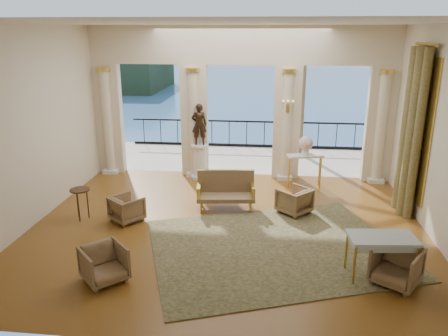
# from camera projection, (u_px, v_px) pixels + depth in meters

# --- Properties ---
(floor) EXTENTS (9.00, 9.00, 0.00)m
(floor) POSITION_uv_depth(u_px,v_px,m) (227.00, 228.00, 10.08)
(floor) COLOR #4F2A0E
(floor) RESTS_ON ground
(room_walls) EXTENTS (9.00, 9.00, 9.00)m
(room_walls) POSITION_uv_depth(u_px,v_px,m) (221.00, 113.00, 8.15)
(room_walls) COLOR beige
(room_walls) RESTS_ON ground
(arcade) EXTENTS (9.00, 0.56, 4.50)m
(arcade) POSITION_uv_depth(u_px,v_px,m) (240.00, 93.00, 12.92)
(arcade) COLOR beige
(arcade) RESTS_ON ground
(terrace) EXTENTS (10.00, 3.60, 0.10)m
(terrace) POSITION_uv_depth(u_px,v_px,m) (244.00, 159.00, 15.59)
(terrace) COLOR #B0A291
(terrace) RESTS_ON ground
(balustrade) EXTENTS (9.00, 0.06, 1.03)m
(balustrade) POSITION_uv_depth(u_px,v_px,m) (247.00, 136.00, 16.96)
(balustrade) COLOR black
(balustrade) RESTS_ON terrace
(palm_tree) EXTENTS (2.00, 2.00, 4.50)m
(palm_tree) POSITION_uv_depth(u_px,v_px,m) (305.00, 38.00, 14.88)
(palm_tree) COLOR #4C3823
(palm_tree) RESTS_ON terrace
(headland) EXTENTS (22.00, 18.00, 6.00)m
(headland) POSITION_uv_depth(u_px,v_px,m) (105.00, 72.00, 80.47)
(headland) COLOR black
(headland) RESTS_ON sea
(sea) EXTENTS (160.00, 160.00, 0.00)m
(sea) POSITION_uv_depth(u_px,v_px,m) (266.00, 99.00, 68.74)
(sea) COLOR #27599D
(sea) RESTS_ON ground
(curtain) EXTENTS (0.33, 1.40, 4.09)m
(curtain) POSITION_uv_depth(u_px,v_px,m) (411.00, 132.00, 10.44)
(curtain) COLOR #4F4C25
(curtain) RESTS_ON ground
(window_frame) EXTENTS (0.04, 1.60, 3.40)m
(window_frame) POSITION_uv_depth(u_px,v_px,m) (420.00, 129.00, 10.39)
(window_frame) COLOR gold
(window_frame) RESTS_ON room_walls
(wall_sconce) EXTENTS (0.30, 0.11, 0.33)m
(wall_sconce) POSITION_uv_depth(u_px,v_px,m) (288.00, 107.00, 12.58)
(wall_sconce) COLOR gold
(wall_sconce) RESTS_ON arcade
(rug) EXTENTS (6.01, 5.33, 0.02)m
(rug) POSITION_uv_depth(u_px,v_px,m) (275.00, 248.00, 9.12)
(rug) COLOR #282C17
(rug) RESTS_ON ground
(armchair_a) EXTENTS (0.98, 0.98, 0.74)m
(armchair_a) POSITION_uv_depth(u_px,v_px,m) (104.00, 262.00, 7.85)
(armchair_a) COLOR #473822
(armchair_a) RESTS_ON ground
(armchair_b) EXTENTS (1.03, 1.01, 0.78)m
(armchair_b) POSITION_uv_depth(u_px,v_px,m) (397.00, 264.00, 7.74)
(armchair_b) COLOR #473822
(armchair_b) RESTS_ON ground
(armchair_c) EXTENTS (0.95, 0.96, 0.72)m
(armchair_c) POSITION_uv_depth(u_px,v_px,m) (294.00, 199.00, 10.79)
(armchair_c) COLOR #473822
(armchair_c) RESTS_ON ground
(armchair_d) EXTENTS (0.91, 0.90, 0.68)m
(armchair_d) POSITION_uv_depth(u_px,v_px,m) (127.00, 207.00, 10.34)
(armchair_d) COLOR #473822
(armchair_d) RESTS_ON ground
(settee) EXTENTS (1.51, 0.78, 0.96)m
(settee) POSITION_uv_depth(u_px,v_px,m) (226.00, 190.00, 11.07)
(settee) COLOR #473822
(settee) RESTS_ON ground
(game_table) EXTENTS (1.25, 0.77, 0.82)m
(game_table) POSITION_uv_depth(u_px,v_px,m) (382.00, 241.00, 7.86)
(game_table) COLOR #A5BFCD
(game_table) RESTS_ON ground
(pedestal) EXTENTS (0.57, 0.57, 1.05)m
(pedestal) POSITION_uv_depth(u_px,v_px,m) (200.00, 162.00, 13.37)
(pedestal) COLOR silver
(pedestal) RESTS_ON ground
(statue) EXTENTS (0.49, 0.36, 1.24)m
(statue) POSITION_uv_depth(u_px,v_px,m) (199.00, 124.00, 13.01)
(statue) COLOR black
(statue) RESTS_ON pedestal
(console_table) EXTENTS (1.07, 0.64, 0.95)m
(console_table) POSITION_uv_depth(u_px,v_px,m) (305.00, 160.00, 12.52)
(console_table) COLOR silver
(console_table) RESTS_ON ground
(urn) EXTENTS (0.41, 0.41, 0.54)m
(urn) POSITION_uv_depth(u_px,v_px,m) (306.00, 144.00, 12.38)
(urn) COLOR white
(urn) RESTS_ON console_table
(side_table) EXTENTS (0.47, 0.47, 0.76)m
(side_table) POSITION_uv_depth(u_px,v_px,m) (80.00, 193.00, 10.36)
(side_table) COLOR black
(side_table) RESTS_ON ground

